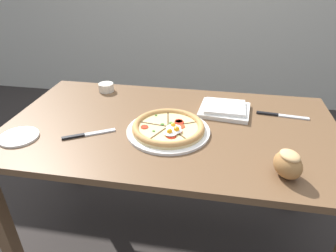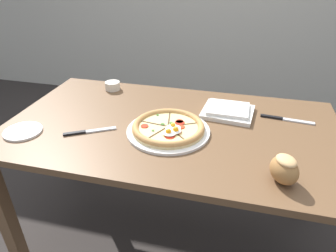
{
  "view_description": "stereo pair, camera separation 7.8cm",
  "coord_description": "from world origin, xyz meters",
  "px_view_note": "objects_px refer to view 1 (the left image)",
  "views": [
    {
      "loc": [
        0.19,
        -1.16,
        1.42
      ],
      "look_at": [
        -0.0,
        -0.06,
        0.78
      ],
      "focal_mm": 32.0,
      "sensor_mm": 36.0,
      "label": 1
    },
    {
      "loc": [
        0.27,
        -1.14,
        1.42
      ],
      "look_at": [
        -0.0,
        -0.06,
        0.78
      ],
      "focal_mm": 32.0,
      "sensor_mm": 36.0,
      "label": 2
    }
  ],
  "objects_px": {
    "ramekin_bowl": "(106,87)",
    "knife_spare": "(88,134)",
    "bread_piece_near": "(288,164)",
    "side_saucer": "(19,137)",
    "pizza": "(168,128)",
    "knife_main": "(282,115)",
    "dining_table": "(171,142)",
    "napkin_folded": "(225,109)"
  },
  "relations": [
    {
      "from": "ramekin_bowl",
      "to": "knife_spare",
      "type": "distance_m",
      "value": 0.47
    },
    {
      "from": "ramekin_bowl",
      "to": "bread_piece_near",
      "type": "height_order",
      "value": "bread_piece_near"
    },
    {
      "from": "bread_piece_near",
      "to": "knife_spare",
      "type": "bearing_deg",
      "value": 170.13
    },
    {
      "from": "bread_piece_near",
      "to": "side_saucer",
      "type": "height_order",
      "value": "bread_piece_near"
    },
    {
      "from": "ramekin_bowl",
      "to": "side_saucer",
      "type": "relative_size",
      "value": 0.54
    },
    {
      "from": "ramekin_bowl",
      "to": "side_saucer",
      "type": "distance_m",
      "value": 0.57
    },
    {
      "from": "pizza",
      "to": "knife_main",
      "type": "height_order",
      "value": "pizza"
    },
    {
      "from": "bread_piece_near",
      "to": "side_saucer",
      "type": "bearing_deg",
      "value": 176.48
    },
    {
      "from": "dining_table",
      "to": "bread_piece_near",
      "type": "distance_m",
      "value": 0.56
    },
    {
      "from": "pizza",
      "to": "napkin_folded",
      "type": "bearing_deg",
      "value": 44.51
    },
    {
      "from": "bread_piece_near",
      "to": "knife_spare",
      "type": "distance_m",
      "value": 0.8
    },
    {
      "from": "bread_piece_near",
      "to": "knife_main",
      "type": "distance_m",
      "value": 0.46
    },
    {
      "from": "napkin_folded",
      "to": "side_saucer",
      "type": "relative_size",
      "value": 1.57
    },
    {
      "from": "knife_spare",
      "to": "pizza",
      "type": "bearing_deg",
      "value": -15.74
    },
    {
      "from": "pizza",
      "to": "side_saucer",
      "type": "bearing_deg",
      "value": -165.85
    },
    {
      "from": "dining_table",
      "to": "knife_spare",
      "type": "xyz_separation_m",
      "value": [
        -0.33,
        -0.15,
        0.1
      ]
    },
    {
      "from": "knife_spare",
      "to": "side_saucer",
      "type": "relative_size",
      "value": 1.26
    },
    {
      "from": "ramekin_bowl",
      "to": "knife_spare",
      "type": "height_order",
      "value": "ramekin_bowl"
    },
    {
      "from": "knife_spare",
      "to": "dining_table",
      "type": "bearing_deg",
      "value": -5.69
    },
    {
      "from": "pizza",
      "to": "knife_main",
      "type": "bearing_deg",
      "value": 25.04
    },
    {
      "from": "napkin_folded",
      "to": "knife_spare",
      "type": "distance_m",
      "value": 0.65
    },
    {
      "from": "knife_main",
      "to": "pizza",
      "type": "bearing_deg",
      "value": -149.32
    },
    {
      "from": "pizza",
      "to": "dining_table",
      "type": "bearing_deg",
      "value": 89.46
    },
    {
      "from": "ramekin_bowl",
      "to": "napkin_folded",
      "type": "bearing_deg",
      "value": -12.41
    },
    {
      "from": "side_saucer",
      "to": "napkin_folded",
      "type": "bearing_deg",
      "value": 24.57
    },
    {
      "from": "knife_main",
      "to": "knife_spare",
      "type": "bearing_deg",
      "value": -153.5
    },
    {
      "from": "knife_main",
      "to": "side_saucer",
      "type": "xyz_separation_m",
      "value": [
        -1.12,
        -0.39,
        0.0
      ]
    },
    {
      "from": "dining_table",
      "to": "side_saucer",
      "type": "distance_m",
      "value": 0.66
    },
    {
      "from": "ramekin_bowl",
      "to": "side_saucer",
      "type": "xyz_separation_m",
      "value": [
        -0.19,
        -0.53,
        -0.02
      ]
    },
    {
      "from": "bread_piece_near",
      "to": "knife_spare",
      "type": "height_order",
      "value": "bread_piece_near"
    },
    {
      "from": "napkin_folded",
      "to": "bread_piece_near",
      "type": "height_order",
      "value": "bread_piece_near"
    },
    {
      "from": "dining_table",
      "to": "pizza",
      "type": "relative_size",
      "value": 4.14
    },
    {
      "from": "knife_main",
      "to": "knife_spare",
      "type": "height_order",
      "value": "same"
    },
    {
      "from": "ramekin_bowl",
      "to": "napkin_folded",
      "type": "distance_m",
      "value": 0.67
    },
    {
      "from": "ramekin_bowl",
      "to": "napkin_folded",
      "type": "height_order",
      "value": "ramekin_bowl"
    },
    {
      "from": "bread_piece_near",
      "to": "napkin_folded",
      "type": "bearing_deg",
      "value": 115.38
    },
    {
      "from": "pizza",
      "to": "ramekin_bowl",
      "type": "xyz_separation_m",
      "value": [
        -0.42,
        0.38,
        0.0
      ]
    },
    {
      "from": "dining_table",
      "to": "knife_main",
      "type": "height_order",
      "value": "knife_main"
    },
    {
      "from": "side_saucer",
      "to": "dining_table",
      "type": "bearing_deg",
      "value": 19.77
    },
    {
      "from": "napkin_folded",
      "to": "bread_piece_near",
      "type": "distance_m",
      "value": 0.5
    },
    {
      "from": "side_saucer",
      "to": "pizza",
      "type": "bearing_deg",
      "value": 14.15
    },
    {
      "from": "dining_table",
      "to": "knife_spare",
      "type": "relative_size",
      "value": 7.31
    }
  ]
}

